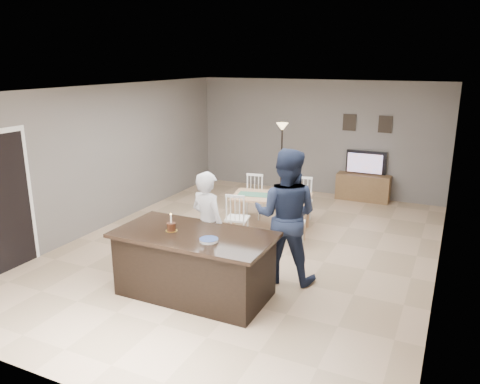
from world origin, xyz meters
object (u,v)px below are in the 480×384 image
at_px(woman, 208,226).
at_px(man, 286,216).
at_px(television, 365,163).
at_px(plate_stack, 209,240).
at_px(kitchen_island, 195,264).
at_px(floor_lamp, 282,141).
at_px(dining_table, 272,202).
at_px(birthday_cake, 171,227).
at_px(tv_console, 363,187).

relative_size(woman, man, 0.83).
xyz_separation_m(woman, man, (1.04, 0.43, 0.17)).
height_order(television, plate_stack, television).
height_order(kitchen_island, floor_lamp, floor_lamp).
height_order(television, dining_table, television).
bearing_deg(television, kitchen_island, 77.99).
bearing_deg(kitchen_island, dining_table, 89.47).
relative_size(woman, dining_table, 0.86).
relative_size(birthday_cake, dining_table, 0.13).
distance_m(television, dining_table, 3.09).
height_order(kitchen_island, dining_table, kitchen_island).
distance_m(woman, dining_table, 2.26).
relative_size(tv_console, dining_table, 0.64).
distance_m(tv_console, dining_table, 3.02).
bearing_deg(birthday_cake, plate_stack, -10.95).
relative_size(tv_console, man, 0.61).
bearing_deg(television, tv_console, 90.00).
height_order(dining_table, floor_lamp, floor_lamp).
relative_size(woman, plate_stack, 6.64).
bearing_deg(television, birthday_cake, 75.03).
height_order(woman, man, man).
relative_size(man, birthday_cake, 7.84).
relative_size(man, dining_table, 1.04).
xyz_separation_m(television, plate_stack, (-0.87, -5.82, 0.06)).
bearing_deg(dining_table, television, 56.35).
relative_size(kitchen_island, woman, 1.32).
height_order(television, floor_lamp, floor_lamp).
height_order(birthday_cake, dining_table, birthday_cake).
distance_m(tv_console, woman, 5.21).
relative_size(tv_console, woman, 0.74).
height_order(kitchen_island, woman, woman).
xyz_separation_m(kitchen_island, television, (1.20, 5.64, 0.41)).
relative_size(plate_stack, dining_table, 0.13).
bearing_deg(birthday_cake, dining_table, 83.04).
xyz_separation_m(plate_stack, floor_lamp, (-0.83, 4.88, 0.47)).
xyz_separation_m(television, floor_lamp, (-1.70, -0.93, 0.53)).
height_order(woman, dining_table, woman).
xyz_separation_m(tv_console, birthday_cake, (-1.52, -5.62, 0.66)).
bearing_deg(man, woman, 15.75).
relative_size(tv_console, floor_lamp, 0.67).
height_order(woman, plate_stack, woman).
height_order(birthday_cake, floor_lamp, floor_lamp).
xyz_separation_m(woman, dining_table, (0.12, 2.25, -0.24)).
height_order(kitchen_island, tv_console, kitchen_island).
distance_m(kitchen_island, birthday_cake, 0.60).
bearing_deg(birthday_cake, woman, 68.99).
xyz_separation_m(birthday_cake, plate_stack, (0.65, -0.13, -0.04)).
bearing_deg(plate_stack, floor_lamp, 99.60).
height_order(kitchen_island, television, television).
bearing_deg(kitchen_island, plate_stack, -28.08).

